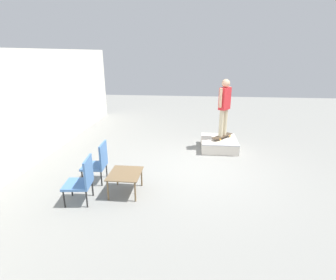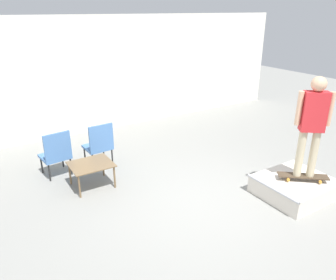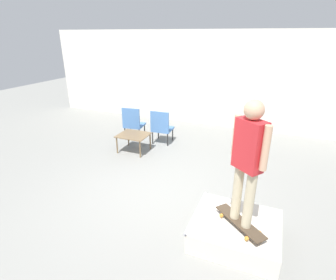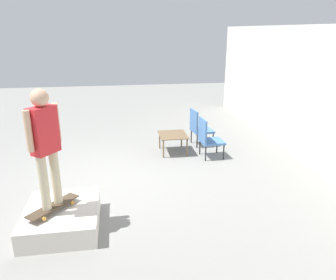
{
  "view_description": "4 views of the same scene",
  "coord_description": "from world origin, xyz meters",
  "px_view_note": "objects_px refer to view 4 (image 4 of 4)",
  "views": [
    {
      "loc": [
        -6.28,
        0.15,
        2.91
      ],
      "look_at": [
        -0.18,
        0.76,
        0.84
      ],
      "focal_mm": 28.0,
      "sensor_mm": 36.0,
      "label": 1
    },
    {
      "loc": [
        -3.01,
        -3.81,
        3.14
      ],
      "look_at": [
        0.02,
        1.04,
        0.83
      ],
      "focal_mm": 35.0,
      "sensor_mm": 36.0,
      "label": 2
    },
    {
      "loc": [
        1.88,
        -3.9,
        2.87
      ],
      "look_at": [
        -0.05,
        0.76,
        0.82
      ],
      "focal_mm": 28.0,
      "sensor_mm": 36.0,
      "label": 3
    },
    {
      "loc": [
        6.17,
        0.25,
        2.89
      ],
      "look_at": [
        -0.01,
        1.23,
        0.78
      ],
      "focal_mm": 35.0,
      "sensor_mm": 36.0,
      "label": 4
    }
  ],
  "objects_px": {
    "skateboard_on_ramp": "(53,206)",
    "coffee_table": "(173,137)",
    "skate_ramp_box": "(62,218)",
    "patio_chair_right": "(208,137)",
    "person_skater": "(45,140)",
    "patio_chair_left": "(199,127)"
  },
  "relations": [
    {
      "from": "skateboard_on_ramp",
      "to": "patio_chair_left",
      "type": "distance_m",
      "value": 4.63
    },
    {
      "from": "patio_chair_left",
      "to": "skate_ramp_box",
      "type": "bearing_deg",
      "value": 131.99
    },
    {
      "from": "skate_ramp_box",
      "to": "patio_chair_left",
      "type": "bearing_deg",
      "value": 138.71
    },
    {
      "from": "person_skater",
      "to": "patio_chair_left",
      "type": "distance_m",
      "value": 4.72
    },
    {
      "from": "skate_ramp_box",
      "to": "patio_chair_right",
      "type": "bearing_deg",
      "value": 130.09
    },
    {
      "from": "person_skater",
      "to": "patio_chair_left",
      "type": "relative_size",
      "value": 1.82
    },
    {
      "from": "skate_ramp_box",
      "to": "patio_chair_left",
      "type": "height_order",
      "value": "patio_chair_left"
    },
    {
      "from": "skateboard_on_ramp",
      "to": "patio_chair_left",
      "type": "xyz_separation_m",
      "value": [
        -3.45,
        3.08,
        0.09
      ]
    },
    {
      "from": "skateboard_on_ramp",
      "to": "skate_ramp_box",
      "type": "bearing_deg",
      "value": 158.47
    },
    {
      "from": "coffee_table",
      "to": "patio_chair_left",
      "type": "distance_m",
      "value": 0.88
    },
    {
      "from": "skateboard_on_ramp",
      "to": "coffee_table",
      "type": "bearing_deg",
      "value": -177.49
    },
    {
      "from": "skateboard_on_ramp",
      "to": "coffee_table",
      "type": "height_order",
      "value": "coffee_table"
    },
    {
      "from": "skateboard_on_ramp",
      "to": "patio_chair_left",
      "type": "relative_size",
      "value": 0.82
    },
    {
      "from": "skateboard_on_ramp",
      "to": "patio_chair_right",
      "type": "xyz_separation_m",
      "value": [
        -2.56,
        3.08,
        0.09
      ]
    },
    {
      "from": "patio_chair_right",
      "to": "patio_chair_left",
      "type": "bearing_deg",
      "value": -3.35
    },
    {
      "from": "skate_ramp_box",
      "to": "patio_chair_right",
      "type": "height_order",
      "value": "patio_chair_right"
    },
    {
      "from": "coffee_table",
      "to": "skate_ramp_box",
      "type": "bearing_deg",
      "value": -36.96
    },
    {
      "from": "person_skater",
      "to": "skateboard_on_ramp",
      "type": "bearing_deg",
      "value": -142.62
    },
    {
      "from": "skateboard_on_ramp",
      "to": "person_skater",
      "type": "xyz_separation_m",
      "value": [
        0.0,
        0.0,
        1.04
      ]
    },
    {
      "from": "patio_chair_right",
      "to": "skateboard_on_ramp",
      "type": "bearing_deg",
      "value": 126.46
    },
    {
      "from": "person_skater",
      "to": "patio_chair_right",
      "type": "xyz_separation_m",
      "value": [
        -2.56,
        3.08,
        -0.95
      ]
    },
    {
      "from": "skate_ramp_box",
      "to": "patio_chair_right",
      "type": "distance_m",
      "value": 3.92
    }
  ]
}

